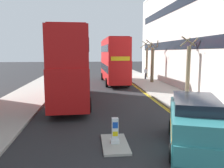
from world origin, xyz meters
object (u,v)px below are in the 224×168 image
at_px(double_decker_bus_away, 71,64).
at_px(pedestrian_far, 146,73).
at_px(double_decker_bus_oncoming, 114,59).
at_px(keep_left_bollard, 115,132).
at_px(taxi_minivan, 195,124).

xyz_separation_m(double_decker_bus_away, pedestrian_far, (9.43, 13.60, -2.04)).
height_order(double_decker_bus_away, double_decker_bus_oncoming, same).
relative_size(keep_left_bollard, taxi_minivan, 0.22).
height_order(taxi_minivan, pedestrian_far, taxi_minivan).
bearing_deg(keep_left_bollard, pedestrian_far, 72.77).
height_order(double_decker_bus_oncoming, pedestrian_far, double_decker_bus_oncoming).
height_order(double_decker_bus_oncoming, taxi_minivan, double_decker_bus_oncoming).
distance_m(keep_left_bollard, double_decker_bus_away, 9.49).
bearing_deg(double_decker_bus_oncoming, pedestrian_far, 28.71).
distance_m(double_decker_bus_away, double_decker_bus_oncoming, 11.89).
bearing_deg(taxi_minivan, keep_left_bollard, 166.96).
xyz_separation_m(double_decker_bus_oncoming, pedestrian_far, (4.82, 2.64, -2.04)).
height_order(double_decker_bus_away, pedestrian_far, double_decker_bus_away).
height_order(keep_left_bollard, double_decker_bus_away, double_decker_bus_away).
bearing_deg(keep_left_bollard, double_decker_bus_away, 105.62).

